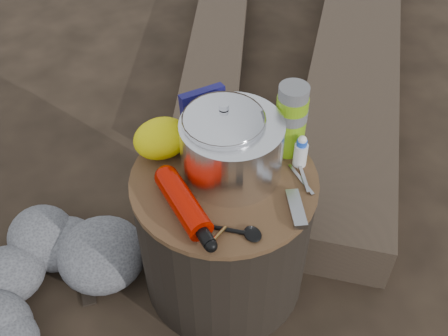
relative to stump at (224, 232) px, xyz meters
name	(u,v)px	position (x,y,z in m)	size (l,w,h in m)	color
ground	(224,276)	(0.00, 0.00, -0.22)	(60.00, 60.00, 0.00)	black
stump	(224,232)	(0.00, 0.00, 0.00)	(0.48, 0.48, 0.44)	black
log_main	(354,66)	(0.96, 0.66, -0.13)	(0.36, 2.11, 0.18)	#3C3025
log_small	(216,54)	(0.48, 1.06, -0.17)	(0.24, 1.33, 0.11)	#3C3025
foil_windscreen	(232,148)	(0.03, 0.02, 0.30)	(0.26, 0.26, 0.16)	white
camping_pot	(224,139)	(0.02, 0.04, 0.32)	(0.20, 0.20, 0.20)	silver
fuel_bottle	(183,203)	(-0.13, -0.06, 0.25)	(0.06, 0.26, 0.06)	#B30D00
thermos	(291,120)	(0.20, 0.02, 0.32)	(0.08, 0.08, 0.20)	#7BB314
travel_mug	(229,120)	(0.09, 0.14, 0.27)	(0.07, 0.07, 0.11)	black
stuff_sack	(161,138)	(-0.10, 0.16, 0.27)	(0.15, 0.12, 0.10)	yellow
food_pouch	(204,116)	(0.02, 0.16, 0.30)	(0.12, 0.03, 0.16)	#131155
multitool	(296,209)	(0.11, -0.17, 0.23)	(0.03, 0.11, 0.02)	#9E9EA3
pot_grabber	(301,179)	(0.17, -0.09, 0.23)	(0.03, 0.12, 0.01)	#9E9EA3
spork	(222,228)	(-0.08, -0.15, 0.23)	(0.03, 0.15, 0.01)	black
squeeze_bottle	(301,152)	(0.20, -0.04, 0.26)	(0.04, 0.04, 0.08)	white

